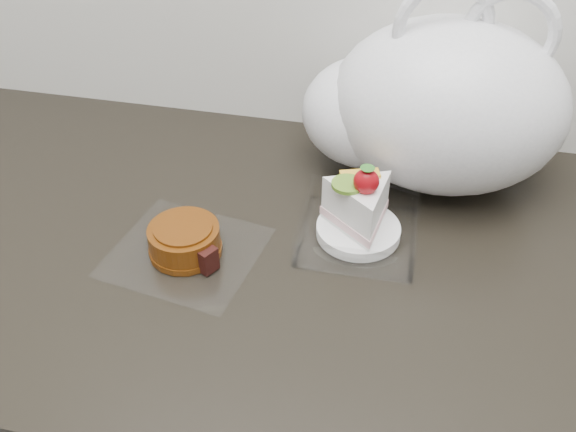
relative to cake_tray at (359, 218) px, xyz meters
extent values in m
cube|color=black|center=(-0.05, -0.04, -0.05)|extent=(2.04, 0.64, 0.04)
cube|color=white|center=(0.00, 0.00, -0.03)|extent=(0.15, 0.15, 0.00)
cylinder|color=white|center=(0.00, 0.00, -0.02)|extent=(0.11, 0.11, 0.01)
ellipsoid|color=#A80B16|center=(0.01, -0.01, 0.07)|extent=(0.03, 0.03, 0.03)
cone|color=#2D7223|center=(0.01, -0.01, 0.08)|extent=(0.02, 0.02, 0.01)
cylinder|color=olive|center=(-0.02, -0.01, 0.06)|extent=(0.04, 0.04, 0.00)
cube|color=gold|center=(-0.01, 0.02, 0.05)|extent=(0.05, 0.03, 0.00)
cube|color=white|center=(-0.21, -0.08, -0.03)|extent=(0.20, 0.19, 0.00)
cylinder|color=#5F370B|center=(-0.21, -0.08, -0.01)|extent=(0.09, 0.09, 0.04)
cylinder|color=#5F370B|center=(-0.21, -0.08, -0.03)|extent=(0.10, 0.10, 0.01)
cylinder|color=#5F370B|center=(-0.21, -0.08, 0.01)|extent=(0.08, 0.08, 0.00)
cube|color=black|center=(-0.17, -0.10, -0.01)|extent=(0.03, 0.03, 0.03)
ellipsoid|color=white|center=(0.09, 0.16, 0.09)|extent=(0.35, 0.29, 0.24)
ellipsoid|color=white|center=(-0.01, 0.16, 0.06)|extent=(0.21, 0.19, 0.16)
torus|color=white|center=(0.07, 0.15, 0.20)|extent=(0.13, 0.06, 0.13)
torus|color=white|center=(0.15, 0.16, 0.19)|extent=(0.12, 0.02, 0.12)
camera|label=1|loc=(0.05, -0.64, 0.52)|focal=40.00mm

